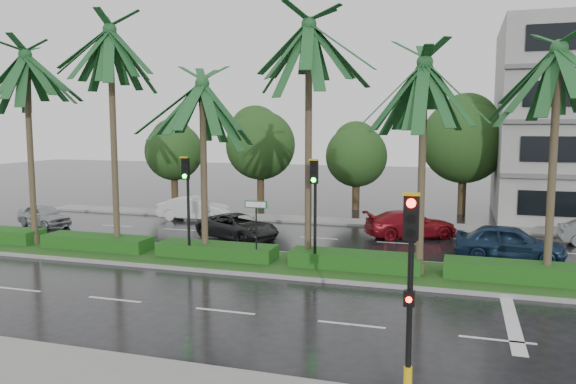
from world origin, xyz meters
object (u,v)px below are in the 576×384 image
(street_sign, at_px, (256,216))
(car_darkgrey, at_px, (238,227))
(signal_near, at_px, (410,289))
(signal_median_left, at_px, (187,193))
(car_red, at_px, (411,224))
(car_silver, at_px, (44,216))
(car_blue, at_px, (509,243))
(car_white, at_px, (194,208))

(street_sign, relative_size, car_darkgrey, 0.56)
(signal_near, bearing_deg, car_darkgrey, 123.47)
(signal_median_left, xyz_separation_m, car_red, (8.50, 8.33, -2.31))
(street_sign, height_order, car_darkgrey, street_sign)
(car_silver, xyz_separation_m, car_blue, (24.94, -0.81, 0.14))
(street_sign, distance_m, car_white, 12.48)
(car_white, bearing_deg, street_sign, -144.77)
(car_silver, bearing_deg, signal_median_left, -95.05)
(signal_median_left, height_order, car_darkgrey, signal_median_left)
(street_sign, xyz_separation_m, car_red, (5.50, 8.15, -1.43))
(street_sign, xyz_separation_m, car_white, (-7.69, 9.73, -1.40))
(car_white, relative_size, car_red, 0.92)
(signal_near, height_order, car_blue, signal_near)
(signal_near, xyz_separation_m, car_blue, (3.00, 14.21, -1.73))
(signal_median_left, height_order, car_blue, signal_median_left)
(car_red, height_order, car_blue, car_blue)
(signal_median_left, xyz_separation_m, car_silver, (-11.94, 5.33, -2.36))
(signal_median_left, distance_m, car_blue, 13.94)
(street_sign, height_order, car_red, street_sign)
(signal_near, relative_size, signal_median_left, 1.00)
(signal_near, relative_size, car_silver, 1.17)
(signal_near, height_order, car_darkgrey, signal_near)
(car_darkgrey, bearing_deg, signal_near, -123.12)
(signal_near, relative_size, street_sign, 1.68)
(signal_median_left, xyz_separation_m, car_white, (-4.69, 9.91, -2.28))
(car_blue, bearing_deg, car_red, 54.69)
(street_sign, relative_size, car_white, 0.59)
(street_sign, bearing_deg, signal_near, -54.66)
(street_sign, height_order, car_blue, street_sign)
(street_sign, distance_m, car_red, 9.94)
(car_white, height_order, car_darkgrey, car_white)
(signal_near, bearing_deg, car_white, 126.85)
(signal_median_left, distance_m, car_red, 12.13)
(signal_median_left, relative_size, car_blue, 0.96)
(car_white, bearing_deg, car_silver, 119.19)
(signal_median_left, bearing_deg, car_blue, 19.20)
(signal_median_left, relative_size, car_white, 1.00)
(car_silver, xyz_separation_m, car_white, (7.25, 4.58, 0.09))
(car_white, bearing_deg, signal_near, -146.24)
(signal_near, bearing_deg, street_sign, 125.34)
(signal_near, height_order, car_red, signal_near)
(car_darkgrey, xyz_separation_m, car_blue, (12.92, -0.79, 0.13))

